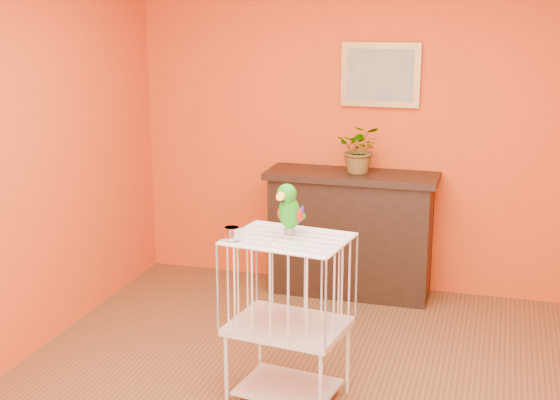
% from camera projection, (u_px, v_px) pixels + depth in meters
% --- Properties ---
extents(room_shell, '(4.50, 4.50, 4.50)m').
position_uv_depth(room_shell, '(312.00, 144.00, 4.05)').
color(room_shell, '#D34213').
rests_on(room_shell, ground).
extents(console_cabinet, '(1.35, 0.48, 1.00)m').
position_uv_depth(console_cabinet, '(350.00, 233.00, 6.24)').
color(console_cabinet, black).
rests_on(console_cabinet, ground).
extents(potted_plant, '(0.38, 0.42, 0.30)m').
position_uv_depth(potted_plant, '(360.00, 155.00, 6.06)').
color(potted_plant, '#26722D').
rests_on(potted_plant, console_cabinet).
extents(framed_picture, '(0.62, 0.04, 0.50)m').
position_uv_depth(framed_picture, '(380.00, 75.00, 6.07)').
color(framed_picture, '#A4743A').
rests_on(framed_picture, room_shell).
extents(birdcage, '(0.71, 0.59, 1.01)m').
position_uv_depth(birdcage, '(288.00, 318.00, 4.52)').
color(birdcage, silver).
rests_on(birdcage, ground).
extents(feed_cup, '(0.10, 0.10, 0.07)m').
position_uv_depth(feed_cup, '(232.00, 233.00, 4.36)').
color(feed_cup, silver).
rests_on(feed_cup, birdcage).
extents(parrot, '(0.16, 0.28, 0.31)m').
position_uv_depth(parrot, '(289.00, 209.00, 4.40)').
color(parrot, '#59544C').
rests_on(parrot, birdcage).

